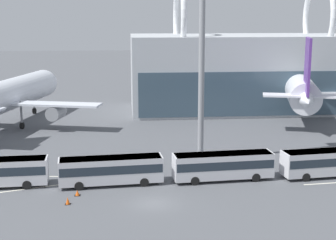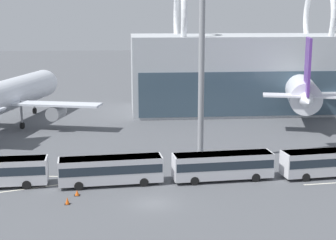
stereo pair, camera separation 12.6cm
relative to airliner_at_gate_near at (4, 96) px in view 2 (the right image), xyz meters
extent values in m
plane|color=#515459|center=(23.12, -38.14, -5.26)|extent=(440.00, 440.00, 0.00)
torus|color=white|center=(31.15, 12.50, 12.90)|extent=(1.10, 15.88, 15.88)
torus|color=white|center=(58.66, 12.50, 12.90)|extent=(1.10, 15.88, 15.88)
cylinder|color=silver|center=(0.25, 0.99, 0.01)|extent=(13.01, 32.83, 5.27)
sphere|color=silver|center=(4.20, 16.76, 0.01)|extent=(5.16, 5.16, 5.16)
cube|color=silver|center=(-0.23, -0.93, -0.91)|extent=(33.87, 11.66, 0.35)
cylinder|color=gray|center=(9.01, -3.25, -2.31)|extent=(3.17, 4.32, 2.30)
cylinder|color=gray|center=(2.90, 11.57, -2.61)|extent=(0.36, 0.36, 4.20)
cylinder|color=black|center=(2.90, 11.57, -4.71)|extent=(0.70, 1.18, 1.10)
cylinder|color=gray|center=(3.09, -1.77, -2.61)|extent=(0.36, 0.36, 4.20)
cylinder|color=black|center=(3.09, -1.77, -4.71)|extent=(0.70, 1.18, 1.10)
cylinder|color=silver|center=(53.36, 7.54, 0.27)|extent=(13.59, 35.08, 5.21)
sphere|color=silver|center=(57.63, 24.44, 0.27)|extent=(5.11, 5.11, 5.11)
cone|color=silver|center=(49.09, -9.37, 0.27)|extent=(6.67, 8.63, 4.95)
cube|color=silver|center=(52.84, 5.48, -0.64)|extent=(36.06, 12.14, 0.35)
cylinder|color=gray|center=(42.97, 7.97, -2.07)|extent=(3.11, 3.77, 2.37)
cube|color=#5B338C|center=(49.30, -8.54, 5.55)|extent=(1.93, 6.19, 8.98)
cube|color=silver|center=(49.30, -8.54, 0.80)|extent=(13.92, 6.42, 0.28)
cylinder|color=gray|center=(56.22, 18.88, -2.48)|extent=(0.36, 0.36, 4.46)
cylinder|color=black|center=(56.22, 18.88, -4.71)|extent=(0.71, 1.18, 1.10)
cylinder|color=gray|center=(49.55, 6.31, -2.48)|extent=(0.36, 0.36, 4.46)
cylinder|color=black|center=(49.55, 6.31, -4.71)|extent=(0.71, 1.18, 1.10)
cylinder|color=gray|center=(56.12, 4.65, -2.48)|extent=(0.36, 0.36, 4.46)
cylinder|color=black|center=(56.12, 4.65, -4.71)|extent=(0.71, 1.18, 1.10)
cylinder|color=black|center=(9.31, -30.17, -4.76)|extent=(1.02, 0.35, 1.00)
cylinder|color=black|center=(9.45, -32.66, -4.76)|extent=(1.02, 0.35, 1.00)
cube|color=silver|center=(18.68, -31.93, -3.48)|extent=(11.81, 3.74, 2.82)
cube|color=#232D38|center=(18.68, -31.93, -3.19)|extent=(11.59, 3.75, 0.99)
cube|color=silver|center=(18.68, -31.93, -2.13)|extent=(11.46, 3.63, 0.12)
cylinder|color=black|center=(22.15, -30.36, -4.76)|extent=(1.02, 0.39, 1.00)
cylinder|color=black|center=(22.38, -32.84, -4.76)|extent=(1.02, 0.39, 1.00)
cylinder|color=black|center=(14.98, -31.02, -4.76)|extent=(1.02, 0.39, 1.00)
cylinder|color=black|center=(15.21, -33.50, -4.76)|extent=(1.02, 0.39, 1.00)
cube|color=silver|center=(31.58, -31.32, -3.48)|extent=(11.80, 3.67, 2.82)
cube|color=#232D38|center=(31.58, -31.32, -3.19)|extent=(11.58, 3.68, 0.99)
cube|color=silver|center=(31.58, -31.32, -2.13)|extent=(11.45, 3.56, 0.12)
cylinder|color=black|center=(35.06, -29.77, -4.76)|extent=(1.02, 0.38, 1.00)
cylinder|color=black|center=(35.27, -32.25, -4.76)|extent=(1.02, 0.38, 1.00)
cylinder|color=black|center=(27.89, -30.39, -4.76)|extent=(1.02, 0.38, 1.00)
cylinder|color=black|center=(28.10, -32.87, -4.76)|extent=(1.02, 0.38, 1.00)
cube|color=silver|center=(44.48, -30.98, -3.48)|extent=(11.85, 4.05, 2.82)
cube|color=#232D38|center=(44.48, -30.98, -3.19)|extent=(11.63, 4.05, 0.99)
cube|color=silver|center=(44.48, -30.98, -2.13)|extent=(11.50, 3.93, 0.12)
cylinder|color=black|center=(40.76, -30.17, -4.76)|extent=(1.03, 0.42, 1.00)
cylinder|color=black|center=(41.05, -32.64, -4.76)|extent=(1.03, 0.42, 1.00)
cylinder|color=gray|center=(30.15, -23.18, 9.19)|extent=(0.76, 0.76, 28.91)
cube|color=silver|center=(8.79, -32.77, -5.26)|extent=(9.38, 3.34, 0.01)
cube|color=silver|center=(15.10, -28.77, -5.26)|extent=(11.50, 1.83, 0.01)
cube|color=silver|center=(43.67, -33.47, -5.26)|extent=(6.53, 0.91, 0.01)
cube|color=black|center=(15.16, -35.14, -5.25)|extent=(0.63, 0.63, 0.02)
cone|color=#EA5914|center=(15.16, -35.14, -4.95)|extent=(0.46, 0.46, 0.57)
cube|color=black|center=(14.40, -37.65, -5.25)|extent=(0.57, 0.57, 0.02)
cone|color=#EA5914|center=(14.40, -37.65, -4.87)|extent=(0.42, 0.42, 0.73)
camera|label=1|loc=(20.39, -87.76, 13.82)|focal=55.00mm
camera|label=2|loc=(20.51, -87.78, 13.82)|focal=55.00mm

